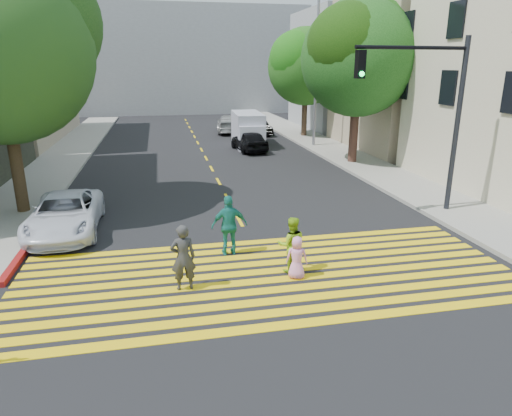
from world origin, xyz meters
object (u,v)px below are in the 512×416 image
object	(u,v)px
tree_right_near	(359,52)
tree_right_far	(307,62)
pedestrian_man	(183,258)
dark_car_near	(249,141)
traffic_signal	(432,103)
dark_car_parked	(258,127)
white_van	(248,131)
pedestrian_child	(297,258)
silver_car	(229,124)
pedestrian_woman	(291,245)
white_sedan	(65,214)
pedestrian_extra	(229,225)

from	to	relation	value
tree_right_near	tree_right_far	size ratio (longest dim) A/B	1.08
pedestrian_man	dark_car_near	xyz separation A→B (m)	(5.35, 18.89, -0.17)
pedestrian_man	tree_right_far	bearing A→B (deg)	-119.35
dark_car_near	traffic_signal	world-z (taller)	traffic_signal
tree_right_near	dark_car_parked	xyz separation A→B (m)	(-2.97, 12.33, -5.52)
white_van	traffic_signal	size ratio (longest dim) A/B	0.77
pedestrian_child	white_van	xyz separation A→B (m)	(2.68, 20.79, 0.50)
dark_car_near	white_van	distance (m)	2.00
silver_car	dark_car_parked	size ratio (longest dim) A/B	1.35
dark_car_parked	tree_right_far	bearing A→B (deg)	-38.18
tree_right_far	dark_car_parked	bearing A→B (deg)	150.16
dark_car_parked	white_van	xyz separation A→B (m)	(-1.82, -5.20, 0.47)
silver_car	traffic_signal	distance (m)	24.10
pedestrian_woman	dark_car_near	xyz separation A→B (m)	(2.41, 18.43, -0.10)
pedestrian_child	white_van	size ratio (longest dim) A/B	0.24
traffic_signal	tree_right_near	bearing A→B (deg)	78.25
tree_right_far	pedestrian_man	xyz separation A→B (m)	(-10.83, -24.10, -4.80)
tree_right_near	tree_right_far	world-z (taller)	tree_right_near
pedestrian_man	dark_car_near	world-z (taller)	pedestrian_man
tree_right_far	dark_car_near	bearing A→B (deg)	-136.43
traffic_signal	pedestrian_child	bearing A→B (deg)	-149.17
pedestrian_man	dark_car_parked	bearing A→B (deg)	-111.18
white_van	pedestrian_woman	bearing A→B (deg)	-94.65
tree_right_far	pedestrian_woman	xyz separation A→B (m)	(-7.88, -23.64, -4.88)
white_sedan	dark_car_near	world-z (taller)	dark_car_near
dark_car_near	dark_car_parked	distance (m)	7.44
pedestrian_man	pedestrian_extra	distance (m)	2.48
dark_car_near	white_sedan	bearing A→B (deg)	50.68
dark_car_parked	white_van	distance (m)	5.53
pedestrian_man	white_van	xyz separation A→B (m)	(5.66, 20.82, 0.23)
pedestrian_woman	silver_car	distance (m)	27.48
tree_right_far	traffic_signal	world-z (taller)	tree_right_far
pedestrian_extra	white_van	size ratio (longest dim) A/B	0.37
pedestrian_man	pedestrian_extra	size ratio (longest dim) A/B	0.95
tree_right_far	pedestrian_extra	distance (m)	24.46
silver_car	traffic_signal	xyz separation A→B (m)	(3.73, -23.56, 3.44)
pedestrian_woman	pedestrian_child	distance (m)	0.47
pedestrian_man	dark_car_parked	world-z (taller)	pedestrian_man
pedestrian_woman	white_van	bearing A→B (deg)	-89.15
silver_car	pedestrian_woman	bearing A→B (deg)	93.17
pedestrian_man	white_van	size ratio (longest dim) A/B	0.35
tree_right_near	pedestrian_woman	size ratio (longest dim) A/B	5.76
pedestrian_extra	dark_car_parked	size ratio (longest dim) A/B	0.49
pedestrian_child	dark_car_parked	distance (m)	26.38
pedestrian_woman	white_van	size ratio (longest dim) A/B	0.32
white_sedan	tree_right_far	bearing A→B (deg)	51.83
tree_right_near	white_sedan	bearing A→B (deg)	-148.36
tree_right_near	pedestrian_child	distance (m)	16.53
white_van	tree_right_far	bearing A→B (deg)	35.31
silver_car	pedestrian_man	bearing A→B (deg)	87.32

